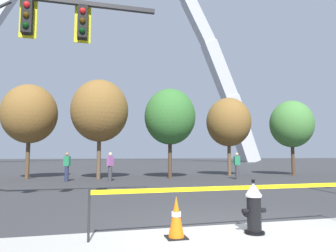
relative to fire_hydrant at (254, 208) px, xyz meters
The scene contains 13 objects.
ground_plane 0.77m from the fire_hydrant, 125.92° to the left, with size 240.00×240.00×0.00m, color #333335.
fire_hydrant is the anchor object (origin of this frame).
caution_tape_barrier 0.43m from the fire_hydrant, 143.35° to the left, with size 5.29×0.20×0.90m.
traffic_cone_by_hydrant 1.48m from the fire_hydrant, behind, with size 0.36×0.36×0.73m.
monument_arch 55.83m from the fire_hydrant, 90.40° to the left, with size 61.86×2.98×48.26m.
tree_far_left 16.78m from the fire_hydrant, 114.23° to the left, with size 3.33×3.33×5.82m.
tree_left_mid 14.36m from the fire_hydrant, 100.46° to the left, with size 3.46×3.46×6.06m.
tree_center_left 13.82m from the fire_hydrant, 82.16° to the left, with size 3.23×3.23×5.65m.
tree_center_right 16.33m from the fire_hydrant, 66.02° to the left, with size 3.16×3.16×5.53m.
tree_right_mid 17.96m from the fire_hydrant, 51.25° to the left, with size 3.07×3.07×5.38m.
pedestrian_walking_left 13.21m from the fire_hydrant, 108.79° to the left, with size 0.39×0.34×1.59m.
pedestrian_standing_center 12.26m from the fire_hydrant, 99.03° to the left, with size 0.39×0.38×1.59m.
pedestrian_walking_right 12.87m from the fire_hydrant, 64.39° to the left, with size 0.36×0.23×1.59m.
Camera 1 is at (-2.56, -5.65, 1.44)m, focal length 32.35 mm.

